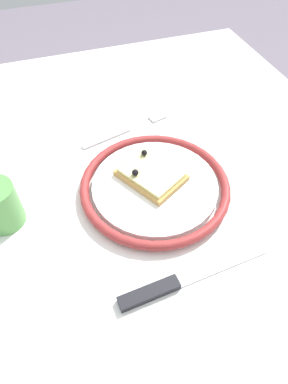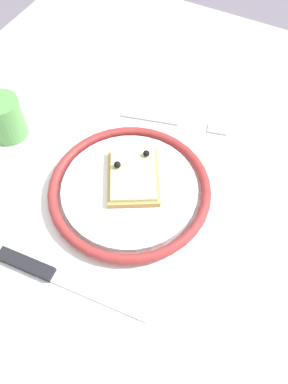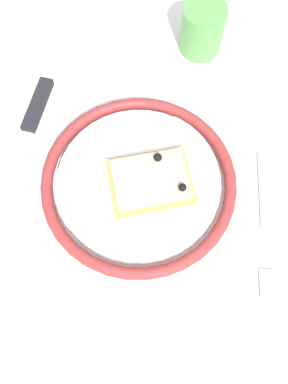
{
  "view_description": "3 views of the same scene",
  "coord_description": "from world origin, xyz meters",
  "px_view_note": "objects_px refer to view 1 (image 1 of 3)",
  "views": [
    {
      "loc": [
        0.38,
        -0.13,
        1.18
      ],
      "look_at": [
        0.03,
        -0.01,
        0.75
      ],
      "focal_mm": 31.24,
      "sensor_mm": 36.0,
      "label": 1
    },
    {
      "loc": [
        0.32,
        0.2,
        1.28
      ],
      "look_at": [
        0.01,
        0.04,
        0.75
      ],
      "focal_mm": 37.46,
      "sensor_mm": 36.0,
      "label": 2
    },
    {
      "loc": [
        -0.07,
        0.22,
        1.27
      ],
      "look_at": [
        -0.0,
        0.03,
        0.76
      ],
      "focal_mm": 39.54,
      "sensor_mm": 36.0,
      "label": 3
    }
  ],
  "objects_px": {
    "dining_table": "(146,214)",
    "knife": "(170,285)",
    "pizza_slice_near": "(151,174)",
    "fork": "(126,130)",
    "plate": "(155,186)"
  },
  "relations": [
    {
      "from": "plate",
      "to": "knife",
      "type": "xyz_separation_m",
      "value": [
        0.18,
        -0.04,
        -0.01
      ]
    },
    {
      "from": "plate",
      "to": "fork",
      "type": "bearing_deg",
      "value": -179.93
    },
    {
      "from": "pizza_slice_near",
      "to": "knife",
      "type": "relative_size",
      "value": 0.56
    },
    {
      "from": "plate",
      "to": "dining_table",
      "type": "bearing_deg",
      "value": -126.81
    },
    {
      "from": "plate",
      "to": "knife",
      "type": "distance_m",
      "value": 0.18
    },
    {
      "from": "plate",
      "to": "fork",
      "type": "distance_m",
      "value": 0.18
    },
    {
      "from": "dining_table",
      "to": "fork",
      "type": "bearing_deg",
      "value": 175.74
    },
    {
      "from": "pizza_slice_near",
      "to": "knife",
      "type": "xyz_separation_m",
      "value": [
        0.2,
        -0.04,
        -0.02
      ]
    },
    {
      "from": "pizza_slice_near",
      "to": "fork",
      "type": "bearing_deg",
      "value": 179.46
    },
    {
      "from": "dining_table",
      "to": "pizza_slice_near",
      "type": "distance_m",
      "value": 0.11
    },
    {
      "from": "pizza_slice_near",
      "to": "fork",
      "type": "height_order",
      "value": "pizza_slice_near"
    },
    {
      "from": "dining_table",
      "to": "knife",
      "type": "height_order",
      "value": "knife"
    },
    {
      "from": "dining_table",
      "to": "pizza_slice_near",
      "type": "xyz_separation_m",
      "value": [
        -0.01,
        0.01,
        0.1
      ]
    },
    {
      "from": "pizza_slice_near",
      "to": "fork",
      "type": "relative_size",
      "value": 0.68
    },
    {
      "from": "knife",
      "to": "pizza_slice_near",
      "type": "bearing_deg",
      "value": 168.56
    }
  ]
}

